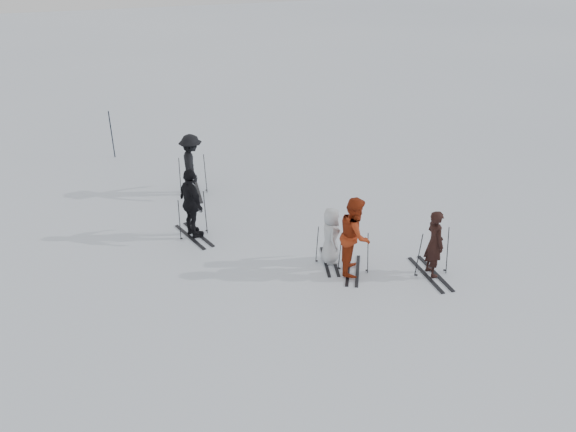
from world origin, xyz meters
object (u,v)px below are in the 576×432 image
object	(u,v)px
skier_uphill_far	(192,165)
skier_uphill_left	(192,204)
skier_near_dark	(434,244)
skier_grey	(331,236)
skier_red	(355,236)
piste_marker	(112,134)

from	to	relation	value
skier_uphill_far	skier_uphill_left	bearing A→B (deg)	173.92
skier_uphill_left	skier_uphill_far	xyz separation A→B (m)	(0.69, 2.95, -0.01)
skier_near_dark	skier_uphill_left	distance (m)	6.59
skier_grey	skier_uphill_far	bearing A→B (deg)	39.07
skier_near_dark	skier_uphill_left	world-z (taller)	skier_uphill_left
skier_near_dark	skier_uphill_far	xyz separation A→B (m)	(-4.39, 7.14, 0.12)
skier_red	skier_grey	distance (m)	0.75
skier_red	piste_marker	world-z (taller)	skier_red
skier_grey	piste_marker	bearing A→B (deg)	40.32
skier_red	skier_uphill_far	xyz separation A→B (m)	(-2.65, 6.26, -0.02)
skier_uphill_far	piste_marker	size ratio (longest dim) A/B	1.09
skier_uphill_left	piste_marker	distance (m)	7.53
skier_uphill_left	skier_uphill_far	size ratio (longest dim) A/B	1.01
skier_red	skier_grey	bearing A→B (deg)	60.20
skier_near_dark	skier_uphill_far	world-z (taller)	skier_uphill_far
skier_red	skier_near_dark	bearing A→B (deg)	-86.55
skier_grey	skier_uphill_far	world-z (taller)	skier_uphill_far
skier_red	piste_marker	xyz separation A→B (m)	(-4.71, 10.72, -0.10)
skier_uphill_far	piste_marker	bearing A→B (deg)	31.93
skier_grey	skier_uphill_left	distance (m)	4.03
skier_near_dark	piste_marker	world-z (taller)	piste_marker
skier_uphill_left	skier_uphill_far	bearing A→B (deg)	-27.28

